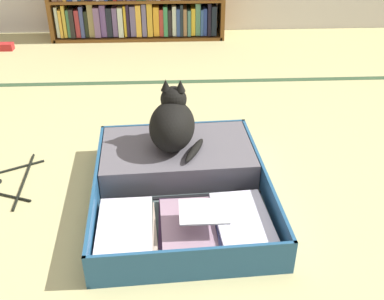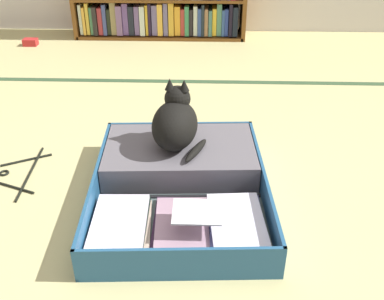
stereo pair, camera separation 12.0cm
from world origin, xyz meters
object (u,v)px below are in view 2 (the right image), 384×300
black_cat (176,123)px  clothes_hanger (22,173)px  small_red_pouch (30,42)px  open_suitcase (180,178)px

black_cat → clothes_hanger: (-0.66, -0.04, -0.23)m
clothes_hanger → small_red_pouch: 1.77m
open_suitcase → clothes_hanger: 0.69m
black_cat → clothes_hanger: size_ratio=0.72×
black_cat → clothes_hanger: bearing=-176.2°
open_suitcase → small_red_pouch: 2.15m
open_suitcase → small_red_pouch: bearing=124.5°
clothes_hanger → small_red_pouch: small_red_pouch is taller
open_suitcase → clothes_hanger: size_ratio=2.13×
black_cat → small_red_pouch: bearing=126.0°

